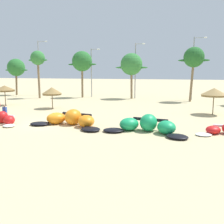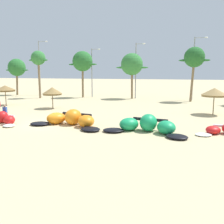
{
  "view_description": "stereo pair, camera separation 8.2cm",
  "coord_description": "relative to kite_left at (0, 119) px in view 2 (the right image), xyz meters",
  "views": [
    {
      "loc": [
        11.58,
        -19.92,
        4.72
      ],
      "look_at": [
        5.65,
        2.0,
        1.0
      ],
      "focal_mm": 39.92,
      "sensor_mm": 36.0,
      "label": 1
    },
    {
      "loc": [
        11.66,
        -19.9,
        4.72
      ],
      "look_at": [
        5.65,
        2.0,
        1.0
      ],
      "focal_mm": 39.92,
      "sensor_mm": 36.0,
      "label": 2
    }
  ],
  "objects": [
    {
      "name": "lamppost_west_center",
      "position": [
        0.12,
        24.75,
        4.51
      ],
      "size": [
        1.76,
        0.24,
        8.8
      ],
      "color": "gray",
      "rests_on": "ground"
    },
    {
      "name": "kite_left",
      "position": [
        0.0,
        0.0,
        0.0
      ],
      "size": [
        4.91,
        2.58,
        1.11
      ],
      "color": "white",
      "rests_on": "ground"
    },
    {
      "name": "palm_leftmost",
      "position": [
        -15.71,
        24.46,
        4.99
      ],
      "size": [
        5.13,
        3.42,
        7.19
      ],
      "color": "brown",
      "rests_on": "ground"
    },
    {
      "name": "beach_umbrella_near_palms",
      "position": [
        19.35,
        10.23,
        2.04
      ],
      "size": [
        2.78,
        2.78,
        2.94
      ],
      "color": "brown",
      "rests_on": "ground"
    },
    {
      "name": "lamppost_east_center",
      "position": [
        8.28,
        24.47,
        4.85
      ],
      "size": [
        1.71,
        0.24,
        9.49
      ],
      "color": "gray",
      "rests_on": "ground"
    },
    {
      "name": "kite_center",
      "position": [
        13.37,
        0.31,
        0.1
      ],
      "size": [
        6.85,
        3.59,
        1.38
      ],
      "color": "black",
      "rests_on": "ground"
    },
    {
      "name": "palm_center_right",
      "position": [
        17.63,
        22.08,
        6.33
      ],
      "size": [
        4.68,
        3.12,
        8.43
      ],
      "color": "#7F6647",
      "rests_on": "ground"
    },
    {
      "name": "person_by_umbrellas",
      "position": [
        -0.05,
        0.77,
        0.4
      ],
      "size": [
        0.36,
        0.24,
        1.62
      ],
      "color": "#383842",
      "rests_on": "ground"
    },
    {
      "name": "lamppost_west",
      "position": [
        -10.91,
        25.21,
        5.44
      ],
      "size": [
        2.13,
        0.24,
        10.54
      ],
      "color": "gray",
      "rests_on": "ground"
    },
    {
      "name": "beach_umbrella_near_van",
      "position": [
        -7.74,
        10.62,
        1.95
      ],
      "size": [
        2.77,
        2.77,
        2.79
      ],
      "color": "brown",
      "rests_on": "ground"
    },
    {
      "name": "lamppost_east",
      "position": [
        17.83,
        24.74,
        5.26
      ],
      "size": [
        2.09,
        0.24,
        10.21
      ],
      "color": "gray",
      "rests_on": "ground"
    },
    {
      "name": "beach_umbrella_middle",
      "position": [
        0.02,
        9.74,
        1.8
      ],
      "size": [
        2.49,
        2.49,
        2.72
      ],
      "color": "brown",
      "rests_on": "ground"
    },
    {
      "name": "ground_plane",
      "position": [
        4.1,
        1.08,
        -0.42
      ],
      "size": [
        260.0,
        260.0,
        0.0
      ],
      "primitive_type": "plane",
      "color": "#C6B284"
    },
    {
      "name": "palm_left_of_gap",
      "position": [
        -1.34,
        23.54,
        6.0
      ],
      "size": [
        5.4,
        3.6,
        8.29
      ],
      "color": "#7F6647",
      "rests_on": "ground"
    },
    {
      "name": "palm_center_left",
      "position": [
        7.58,
        23.91,
        5.44
      ],
      "size": [
        5.62,
        3.75,
        7.8
      ],
      "color": "#7F6647",
      "rests_on": "ground"
    },
    {
      "name": "kite_left_of_center",
      "position": [
        6.56,
        0.97,
        0.11
      ],
      "size": [
        7.14,
        3.85,
        1.4
      ],
      "color": "black",
      "rests_on": "ground"
    },
    {
      "name": "palm_left",
      "position": [
        -8.37,
        20.48,
        6.39
      ],
      "size": [
        3.72,
        2.48,
        8.27
      ],
      "color": "#7F6647",
      "rests_on": "ground"
    }
  ]
}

